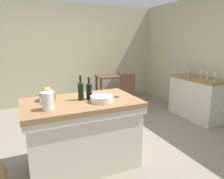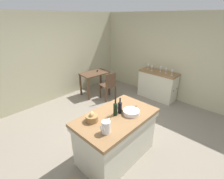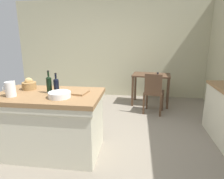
# 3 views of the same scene
# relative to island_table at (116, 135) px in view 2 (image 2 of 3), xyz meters

# --- Properties ---
(ground_plane) EXTENTS (6.76, 6.76, 0.00)m
(ground_plane) POSITION_rel_island_table_xyz_m (0.48, 0.48, -0.49)
(ground_plane) COLOR gray
(wall_back) EXTENTS (5.32, 0.12, 2.60)m
(wall_back) POSITION_rel_island_table_xyz_m (0.48, 3.08, 0.81)
(wall_back) COLOR #B7B28E
(wall_back) RESTS_ON ground
(wall_right) EXTENTS (0.12, 5.20, 2.60)m
(wall_right) POSITION_rel_island_table_xyz_m (3.08, 0.48, 0.81)
(wall_right) COLOR #B7B28E
(wall_right) RESTS_ON ground
(island_table) EXTENTS (1.45, 0.87, 0.90)m
(island_table) POSITION_rel_island_table_xyz_m (0.00, 0.00, 0.00)
(island_table) COLOR olive
(island_table) RESTS_ON ground
(side_cabinet) EXTENTS (0.52, 1.20, 0.89)m
(side_cabinet) POSITION_rel_island_table_xyz_m (2.74, 0.68, -0.04)
(side_cabinet) COLOR olive
(side_cabinet) RESTS_ON ground
(writing_desk) EXTENTS (0.96, 0.66, 0.81)m
(writing_desk) POSITION_rel_island_table_xyz_m (1.55, 2.36, 0.15)
(writing_desk) COLOR #513826
(writing_desk) RESTS_ON ground
(wooden_chair) EXTENTS (0.48, 0.48, 0.91)m
(wooden_chair) POSITION_rel_island_table_xyz_m (1.58, 1.73, 0.01)
(wooden_chair) COLOR #513826
(wooden_chair) RESTS_ON ground
(pitcher) EXTENTS (0.17, 0.13, 0.24)m
(pitcher) POSITION_rel_island_table_xyz_m (-0.43, -0.19, 0.52)
(pitcher) COLOR white
(pitcher) RESTS_ON island_table
(wash_bowl) EXTENTS (0.29, 0.29, 0.07)m
(wash_bowl) POSITION_rel_island_table_xyz_m (0.22, -0.15, 0.45)
(wash_bowl) COLOR white
(wash_bowl) RESTS_ON island_table
(bread_basket) EXTENTS (0.20, 0.20, 0.18)m
(bread_basket) POSITION_rel_island_table_xyz_m (-0.39, 0.19, 0.48)
(bread_basket) COLOR olive
(bread_basket) RESTS_ON island_table
(cutting_board) EXTENTS (0.37, 0.30, 0.02)m
(cutting_board) POSITION_rel_island_table_xyz_m (0.36, 0.08, 0.43)
(cutting_board) COLOR olive
(cutting_board) RESTS_ON island_table
(wine_bottle_dark) EXTENTS (0.07, 0.07, 0.29)m
(wine_bottle_dark) POSITION_rel_island_table_xyz_m (0.11, 0.02, 0.53)
(wine_bottle_dark) COLOR black
(wine_bottle_dark) RESTS_ON island_table
(wine_bottle_amber) EXTENTS (0.07, 0.07, 0.32)m
(wine_bottle_amber) POSITION_rel_island_table_xyz_m (0.00, 0.03, 0.54)
(wine_bottle_amber) COLOR black
(wine_bottle_amber) RESTS_ON island_table
(wine_glass_far_left) EXTENTS (0.07, 0.07, 0.17)m
(wine_glass_far_left) POSITION_rel_island_table_xyz_m (2.70, 0.25, 0.51)
(wine_glass_far_left) COLOR white
(wine_glass_far_left) RESTS_ON side_cabinet
(wine_glass_left) EXTENTS (0.07, 0.07, 0.16)m
(wine_glass_left) POSITION_rel_island_table_xyz_m (2.76, 0.47, 0.51)
(wine_glass_left) COLOR white
(wine_glass_left) RESTS_ON side_cabinet
(wine_glass_middle) EXTENTS (0.07, 0.07, 0.16)m
(wine_glass_middle) POSITION_rel_island_table_xyz_m (2.79, 0.66, 0.51)
(wine_glass_middle) COLOR white
(wine_glass_middle) RESTS_ON side_cabinet
(wine_glass_right) EXTENTS (0.07, 0.07, 0.16)m
(wine_glass_right) POSITION_rel_island_table_xyz_m (2.69, 0.91, 0.51)
(wine_glass_right) COLOR white
(wine_glass_right) RESTS_ON side_cabinet
(wine_glass_far_right) EXTENTS (0.07, 0.07, 0.19)m
(wine_glass_far_right) POSITION_rel_island_table_xyz_m (2.75, 1.09, 0.53)
(wine_glass_far_right) COLOR white
(wine_glass_far_right) RESTS_ON side_cabinet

